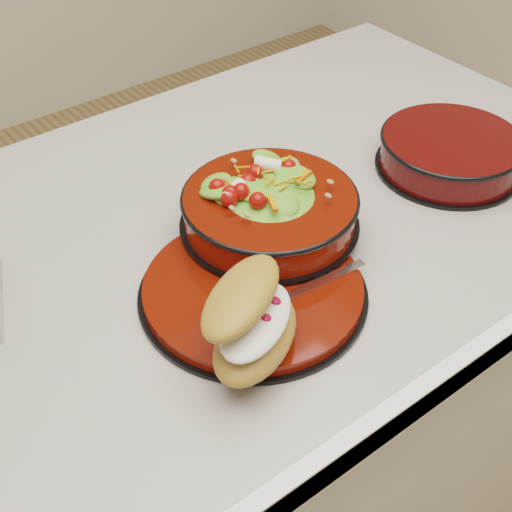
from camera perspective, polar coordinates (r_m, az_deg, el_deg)
island_counter at (r=1.31m, az=-1.44°, el=-12.69°), size 1.24×0.74×0.90m
dinner_plate at (r=0.86m, az=-0.16°, el=-2.72°), size 0.28×0.28×0.02m
salad_bowl at (r=0.92m, az=1.10°, el=4.21°), size 0.24×0.24×0.10m
croissant at (r=0.75m, az=-0.32°, el=-5.10°), size 0.16×0.15×0.09m
fork at (r=0.84m, az=3.65°, el=-2.79°), size 0.17×0.03×0.00m
extra_bowl at (r=1.11m, az=15.28°, el=8.07°), size 0.22×0.22×0.05m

